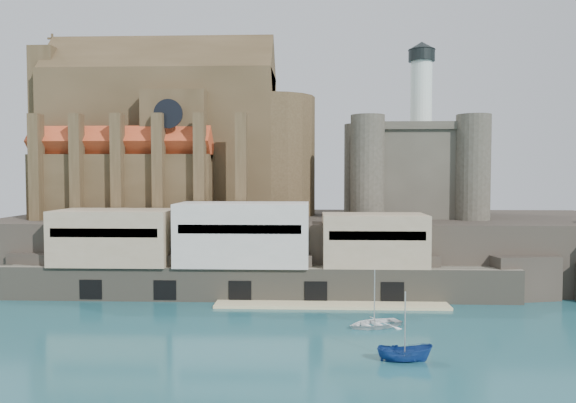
# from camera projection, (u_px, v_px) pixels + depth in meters

# --- Properties ---
(ground) EXTENTS (300.00, 300.00, 0.00)m
(ground) POSITION_uv_depth(u_px,v_px,m) (318.00, 350.00, 54.21)
(ground) COLOR #1A4E57
(ground) RESTS_ON ground
(promontory) EXTENTS (100.00, 36.00, 10.00)m
(promontory) POSITION_uv_depth(u_px,v_px,m) (314.00, 247.00, 93.27)
(promontory) COLOR black
(promontory) RESTS_ON ground
(quay) EXTENTS (70.00, 12.00, 13.05)m
(quay) POSITION_uv_depth(u_px,v_px,m) (242.00, 253.00, 77.35)
(quay) COLOR #6A6455
(quay) RESTS_ON ground
(church) EXTENTS (47.00, 25.93, 30.51)m
(church) POSITION_uv_depth(u_px,v_px,m) (174.00, 144.00, 95.86)
(church) COLOR #453520
(church) RESTS_ON promontory
(castle_keep) EXTENTS (21.20, 21.20, 29.30)m
(castle_keep) POSITION_uv_depth(u_px,v_px,m) (411.00, 166.00, 93.67)
(castle_keep) COLOR #403C32
(castle_keep) RESTS_ON promontory
(boat_2) EXTENTS (1.96, 1.91, 5.01)m
(boat_2) POSITION_uv_depth(u_px,v_px,m) (405.00, 361.00, 50.82)
(boat_2) COLOR navy
(boat_2) RESTS_ON ground
(boat_6) EXTENTS (3.11, 4.63, 6.31)m
(boat_6) POSITION_uv_depth(u_px,v_px,m) (374.00, 327.00, 62.44)
(boat_6) COLOR white
(boat_6) RESTS_ON ground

